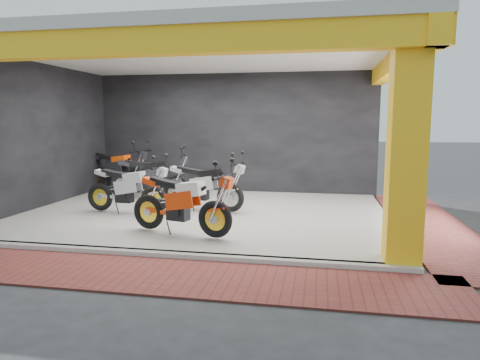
% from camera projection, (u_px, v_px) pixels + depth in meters
% --- Properties ---
extents(ground, '(80.00, 80.00, 0.00)m').
position_uv_depth(ground, '(176.00, 240.00, 7.76)').
color(ground, '#2D2D30').
rests_on(ground, ground).
extents(showroom_floor, '(8.00, 6.00, 0.10)m').
position_uv_depth(showroom_floor, '(205.00, 214.00, 9.70)').
color(showroom_floor, white).
rests_on(showroom_floor, ground).
extents(showroom_ceiling, '(8.40, 6.40, 0.20)m').
position_uv_depth(showroom_ceiling, '(203.00, 53.00, 9.22)').
color(showroom_ceiling, beige).
rests_on(showroom_ceiling, corner_column).
extents(back_wall, '(8.20, 0.20, 3.50)m').
position_uv_depth(back_wall, '(233.00, 134.00, 12.49)').
color(back_wall, black).
rests_on(back_wall, ground).
extents(left_wall, '(0.20, 6.20, 3.50)m').
position_uv_depth(left_wall, '(39.00, 137.00, 10.22)').
color(left_wall, black).
rests_on(left_wall, ground).
extents(corner_column, '(0.50, 0.50, 3.50)m').
position_uv_depth(corner_column, '(407.00, 148.00, 6.10)').
color(corner_column, yellow).
rests_on(corner_column, ground).
extents(header_beam_front, '(8.40, 0.30, 0.40)m').
position_uv_depth(header_beam_front, '(149.00, 42.00, 6.34)').
color(header_beam_front, yellow).
rests_on(header_beam_front, corner_column).
extents(header_beam_right, '(0.30, 6.40, 0.40)m').
position_uv_depth(header_beam_right, '(397.00, 62.00, 8.52)').
color(header_beam_right, yellow).
rests_on(header_beam_right, corner_column).
extents(floor_kerb, '(8.00, 0.20, 0.10)m').
position_uv_depth(floor_kerb, '(155.00, 254.00, 6.76)').
color(floor_kerb, white).
rests_on(floor_kerb, ground).
extents(paver_front, '(9.00, 1.40, 0.03)m').
position_uv_depth(paver_front, '(134.00, 273.00, 6.01)').
color(paver_front, brown).
rests_on(paver_front, ground).
extents(paver_right, '(1.40, 7.00, 0.03)m').
position_uv_depth(paver_right, '(430.00, 225.00, 8.82)').
color(paver_right, brown).
rests_on(paver_right, ground).
extents(moto_hero, '(2.32, 1.34, 1.34)m').
position_uv_depth(moto_hero, '(215.00, 201.00, 7.36)').
color(moto_hero, red).
rests_on(moto_hero, showroom_floor).
extents(moto_row_a, '(2.16, 0.99, 1.28)m').
position_uv_depth(moto_row_a, '(154.00, 186.00, 9.24)').
color(moto_row_a, '#A7A9AF').
rests_on(moto_row_a, showroom_floor).
extents(moto_row_b, '(2.27, 1.18, 1.32)m').
position_uv_depth(moto_row_b, '(230.00, 184.00, 9.46)').
color(moto_row_b, '#A2A5A9').
rests_on(moto_row_b, showroom_floor).
extents(moto_row_c, '(2.50, 1.45, 1.44)m').
position_uv_depth(moto_row_c, '(136.00, 168.00, 12.17)').
color(moto_row_c, black).
rests_on(moto_row_c, showroom_floor).
extents(moto_row_d, '(2.33, 1.26, 1.35)m').
position_uv_depth(moto_row_d, '(176.00, 173.00, 11.28)').
color(moto_row_d, black).
rests_on(moto_row_d, showroom_floor).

